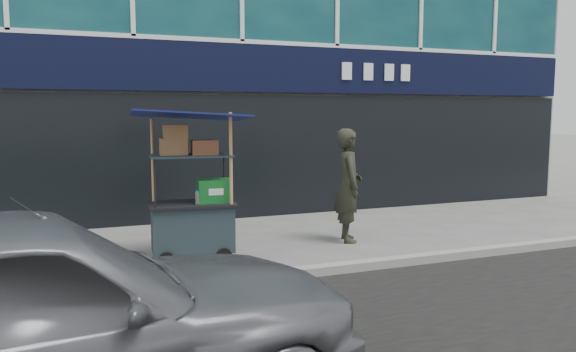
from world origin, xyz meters
name	(u,v)px	position (x,y,z in m)	size (l,w,h in m)	color
ground	(330,269)	(0.00, 0.00, 0.00)	(80.00, 80.00, 0.00)	#5F5F5A
curb	(337,268)	(0.00, -0.20, 0.06)	(80.00, 0.18, 0.12)	gray
vendor_cart	(193,208)	(-1.58, 1.12, 0.74)	(1.65, 1.24, 2.11)	black
vendor_man	(348,185)	(0.98, 1.38, 0.91)	(0.66, 0.43, 1.81)	#28291E
parked_car	(7,325)	(-3.57, -2.83, 0.78)	(1.84, 4.58, 1.56)	#5C5E64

